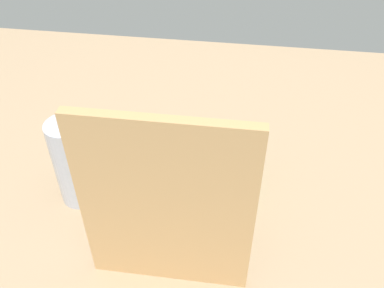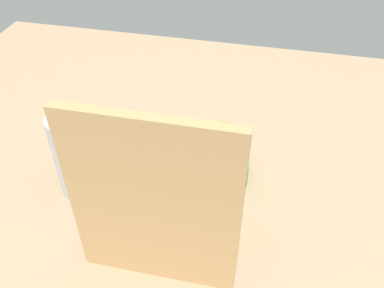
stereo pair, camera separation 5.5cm
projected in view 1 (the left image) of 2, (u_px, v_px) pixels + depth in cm
name	position (u px, v px, depth cm)	size (l,w,h in cm)	color
ground_plane	(208.00, 187.00, 96.20)	(180.00, 140.00, 3.00)	tan
fruit_bowl	(192.00, 167.00, 95.08)	(25.74, 25.74, 5.64)	#499F5B
orange_front_left	(221.00, 137.00, 92.55)	(7.79, 7.79, 7.79)	orange
orange_front_right	(172.00, 134.00, 93.37)	(7.79, 7.79, 7.79)	orange
orange_center	(193.00, 158.00, 87.40)	(7.79, 7.79, 7.79)	orange
banana_bunch	(179.00, 146.00, 88.16)	(17.35, 17.09, 10.60)	yellow
cutting_board	(166.00, 210.00, 65.47)	(28.00, 1.80, 36.00)	tan
thermos_tumbler	(74.00, 162.00, 85.80)	(8.43, 8.43, 19.79)	#AFB6C6
jar_lid	(98.00, 133.00, 108.00)	(7.27, 7.27, 1.32)	white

